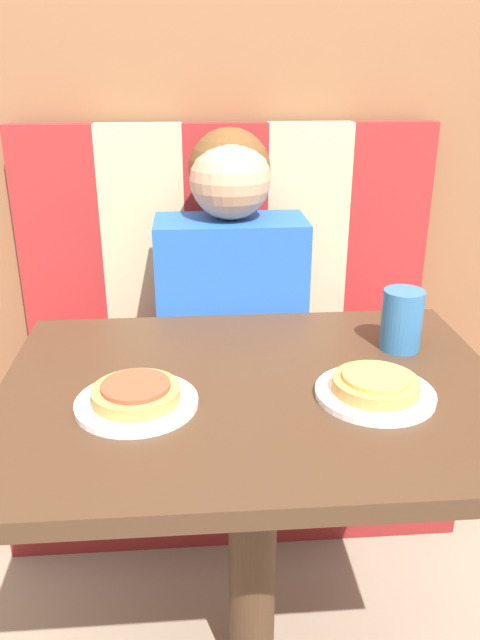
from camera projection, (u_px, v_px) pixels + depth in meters
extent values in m
cube|color=brown|center=(223.00, 59.00, 1.85)|extent=(7.00, 0.05, 2.60)
cube|color=maroon|center=(232.00, 426.00, 1.96)|extent=(1.28, 0.53, 0.47)
cube|color=maroon|center=(60.00, 235.00, 1.92)|extent=(0.26, 0.07, 0.66)
cube|color=tan|center=(144.00, 233.00, 1.94)|extent=(0.26, 0.07, 0.66)
cube|color=maroon|center=(226.00, 232.00, 1.96)|extent=(0.26, 0.07, 0.66)
cube|color=tan|center=(306.00, 230.00, 1.98)|extent=(0.26, 0.07, 0.66)
cube|color=maroon|center=(385.00, 229.00, 1.99)|extent=(0.26, 0.07, 0.66)
cube|color=#422B1C|center=(254.00, 393.00, 1.16)|extent=(0.94, 0.70, 0.03)
cylinder|color=#422B1C|center=(252.00, 548.00, 1.30)|extent=(0.10, 0.10, 0.70)
cube|color=#2356B2|center=(231.00, 292.00, 1.79)|extent=(0.42, 0.21, 0.42)
sphere|color=tan|center=(230.00, 179.00, 1.67)|extent=(0.22, 0.22, 0.22)
sphere|color=brown|center=(230.00, 170.00, 1.68)|extent=(0.22, 0.22, 0.22)
cylinder|color=white|center=(137.00, 403.00, 1.08)|extent=(0.21, 0.21, 0.01)
cylinder|color=white|center=(375.00, 394.00, 1.11)|extent=(0.21, 0.21, 0.01)
cylinder|color=#C68E47|center=(136.00, 394.00, 1.07)|extent=(0.15, 0.15, 0.02)
cylinder|color=#AD472D|center=(136.00, 386.00, 1.07)|extent=(0.12, 0.12, 0.01)
cylinder|color=#C68E47|center=(376.00, 385.00, 1.11)|extent=(0.15, 0.15, 0.02)
cylinder|color=gold|center=(376.00, 377.00, 1.10)|extent=(0.12, 0.12, 0.01)
cylinder|color=#2D669E|center=(402.00, 320.00, 1.28)|extent=(0.08, 0.08, 0.13)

